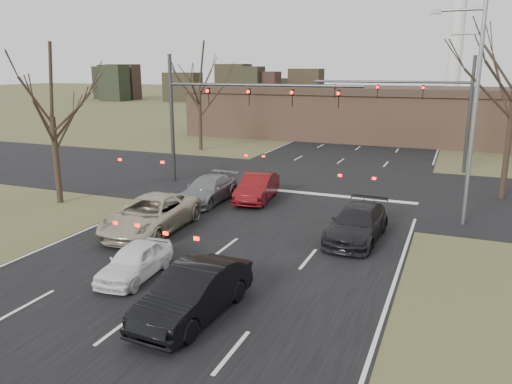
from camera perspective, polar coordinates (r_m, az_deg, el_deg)
ground at (r=18.17m, az=-7.57°, el=-9.36°), size 360.00×360.00×0.00m
road_main at (r=75.24m, az=15.77°, el=8.02°), size 14.00×300.00×0.02m
road_cross at (r=31.43m, az=6.01°, el=0.77°), size 200.00×14.00×0.02m
building at (r=53.00m, az=15.28°, el=8.64°), size 42.40×10.40×5.30m
mast_arm_near at (r=30.70m, az=-4.37°, el=10.05°), size 12.12×0.24×8.00m
mast_arm_far at (r=37.55m, az=18.99°, el=9.97°), size 11.12×0.24×8.00m
streetlight_right_near at (r=24.48m, az=23.36°, el=9.17°), size 2.34×0.25×10.00m
streetlight_right_far at (r=41.46m, az=23.81°, el=10.65°), size 2.34×0.25×10.00m
tree_left_near at (r=28.53m, az=-22.64°, el=11.75°), size 5.10×5.10×8.50m
tree_left_far at (r=44.86m, az=-6.57°, el=14.14°), size 5.70×5.70×9.50m
car_silver_suv at (r=22.80m, az=-11.93°, el=-2.53°), size 3.04×5.92×1.60m
car_white_sedan at (r=18.10m, az=-13.67°, el=-7.66°), size 1.71×3.68×1.22m
car_black_hatch at (r=15.03m, az=-7.14°, el=-11.34°), size 1.91×4.72×1.52m
car_charcoal_sedan at (r=21.72m, az=11.48°, el=-3.58°), size 2.22×5.01×1.43m
car_grey_ahead at (r=27.38m, az=-5.52°, el=0.27°), size 1.96×4.82×1.40m
car_red_ahead at (r=27.57m, az=0.14°, el=0.52°), size 2.11×4.65×1.48m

